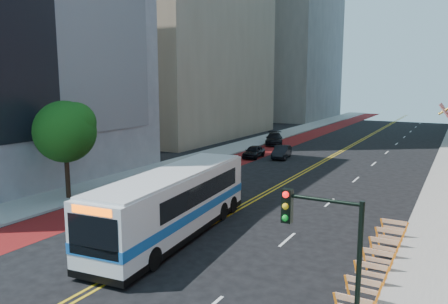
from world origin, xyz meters
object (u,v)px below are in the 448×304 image
at_px(car_c, 274,139).
at_px(traffic_signal, 326,249).
at_px(transit_bus, 175,202).
at_px(car_b, 282,152).
at_px(car_a, 254,152).
at_px(street_tree, 66,129).

bearing_deg(car_c, traffic_signal, -86.72).
xyz_separation_m(transit_bus, car_b, (-3.77, 24.88, -1.15)).
bearing_deg(car_a, car_b, 18.86).
height_order(transit_bus, car_b, transit_bus).
xyz_separation_m(traffic_signal, car_b, (-13.84, 32.12, -3.05)).
relative_size(traffic_signal, car_a, 1.31).
xyz_separation_m(traffic_signal, car_c, (-18.39, 40.99, -2.97)).
xyz_separation_m(car_a, car_b, (2.73, 1.21, 0.02)).
height_order(traffic_signal, car_c, traffic_signal).
distance_m(traffic_signal, car_c, 45.03).
distance_m(traffic_signal, car_a, 35.20).
height_order(traffic_signal, car_b, traffic_signal).
xyz_separation_m(car_a, car_c, (-1.82, 10.08, 0.10)).
distance_m(transit_bus, car_c, 34.78).
bearing_deg(transit_bus, car_c, 97.95).
height_order(car_b, car_c, car_c).
bearing_deg(car_b, car_c, 107.54).
bearing_deg(transit_bus, street_tree, 161.77).
relative_size(car_b, car_c, 0.79).
bearing_deg(car_a, car_c, 95.17).
bearing_deg(traffic_signal, transit_bus, 144.31).
distance_m(street_tree, car_c, 31.79).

